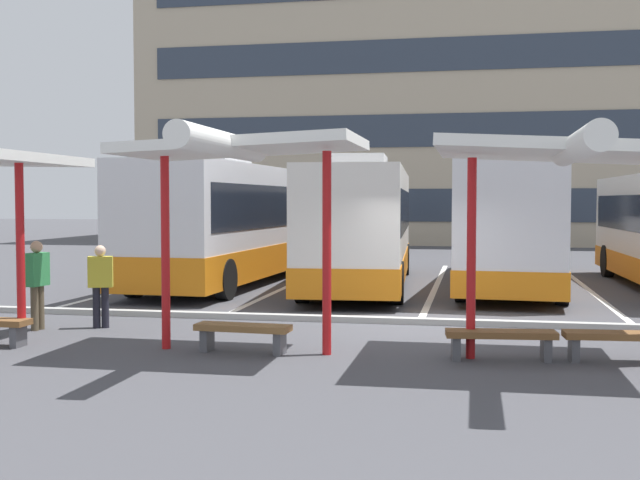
# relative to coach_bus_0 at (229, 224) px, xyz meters

# --- Properties ---
(ground_plane) EXTENTS (160.00, 160.00, 0.00)m
(ground_plane) POSITION_rel_coach_bus_0_xyz_m (5.89, -6.78, -1.72)
(ground_plane) COLOR #47474C
(terminal_building) EXTENTS (35.57, 15.68, 22.38)m
(terminal_building) POSITION_rel_coach_bus_0_xyz_m (5.91, 28.14, 8.10)
(terminal_building) COLOR tan
(terminal_building) RESTS_ON ground
(coach_bus_0) EXTENTS (2.98, 10.52, 3.72)m
(coach_bus_0) POSITION_rel_coach_bus_0_xyz_m (0.00, 0.00, 0.00)
(coach_bus_0) COLOR silver
(coach_bus_0) RESTS_ON ground
(coach_bus_1) EXTENTS (3.12, 10.79, 3.57)m
(coach_bus_1) POSITION_rel_coach_bus_0_xyz_m (3.85, 0.02, -0.06)
(coach_bus_1) COLOR silver
(coach_bus_1) RESTS_ON ground
(coach_bus_2) EXTENTS (3.32, 11.94, 3.67)m
(coach_bus_2) POSITION_rel_coach_bus_0_xyz_m (8.09, 1.27, 0.00)
(coach_bus_2) COLOR silver
(coach_bus_2) RESTS_ON ground
(lane_stripe_0) EXTENTS (0.16, 14.00, 0.01)m
(lane_stripe_0) POSITION_rel_coach_bus_0_xyz_m (-2.24, 0.63, -1.72)
(lane_stripe_0) COLOR white
(lane_stripe_0) RESTS_ON ground
(lane_stripe_1) EXTENTS (0.16, 14.00, 0.01)m
(lane_stripe_1) POSITION_rel_coach_bus_0_xyz_m (1.83, 0.63, -1.72)
(lane_stripe_1) COLOR white
(lane_stripe_1) RESTS_ON ground
(lane_stripe_2) EXTENTS (0.16, 14.00, 0.01)m
(lane_stripe_2) POSITION_rel_coach_bus_0_xyz_m (5.89, 0.63, -1.72)
(lane_stripe_2) COLOR white
(lane_stripe_2) RESTS_ON ground
(lane_stripe_3) EXTENTS (0.16, 14.00, 0.01)m
(lane_stripe_3) POSITION_rel_coach_bus_0_xyz_m (9.96, 0.63, -1.72)
(lane_stripe_3) COLOR white
(lane_stripe_3) RESTS_ON ground
(waiting_shelter_1) EXTENTS (3.65, 4.13, 3.39)m
(waiting_shelter_1) POSITION_rel_coach_bus_0_xyz_m (3.37, -10.12, 1.41)
(waiting_shelter_1) COLOR red
(waiting_shelter_1) RESTS_ON ground
(bench_2) EXTENTS (1.54, 0.52, 0.45)m
(bench_2) POSITION_rel_coach_bus_0_xyz_m (3.37, -9.98, -1.39)
(bench_2) COLOR brown
(bench_2) RESTS_ON ground
(waiting_shelter_2) EXTENTS (3.70, 5.04, 3.28)m
(waiting_shelter_2) POSITION_rel_coach_bus_0_xyz_m (8.24, -10.02, 1.32)
(waiting_shelter_2) COLOR red
(waiting_shelter_2) RESTS_ON ground
(bench_3) EXTENTS (1.67, 0.59, 0.45)m
(bench_3) POSITION_rel_coach_bus_0_xyz_m (7.34, -9.82, -1.39)
(bench_3) COLOR brown
(bench_3) RESTS_ON ground
(bench_4) EXTENTS (1.79, 0.55, 0.45)m
(bench_4) POSITION_rel_coach_bus_0_xyz_m (9.14, -9.62, -1.39)
(bench_4) COLOR brown
(bench_4) RESTS_ON ground
(platform_kerb) EXTENTS (44.00, 0.24, 0.12)m
(platform_kerb) POSITION_rel_coach_bus_0_xyz_m (5.89, -6.54, -1.66)
(platform_kerb) COLOR #ADADA8
(platform_kerb) RESTS_ON ground
(waiting_passenger_0) EXTENTS (0.28, 0.50, 1.65)m
(waiting_passenger_0) POSITION_rel_coach_bus_0_xyz_m (-1.00, -8.56, -0.77)
(waiting_passenger_0) COLOR brown
(waiting_passenger_0) RESTS_ON ground
(waiting_passenger_1) EXTENTS (0.50, 0.37, 1.56)m
(waiting_passenger_1) POSITION_rel_coach_bus_0_xyz_m (0.05, -8.11, -0.84)
(waiting_passenger_1) COLOR black
(waiting_passenger_1) RESTS_ON ground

